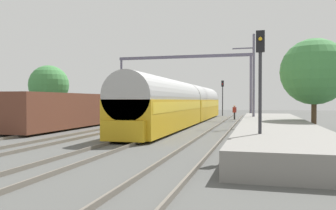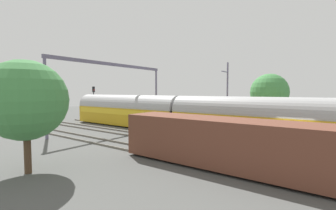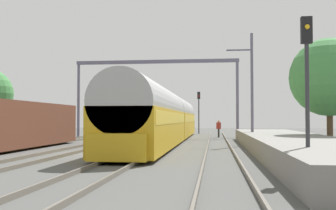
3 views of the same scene
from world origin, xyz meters
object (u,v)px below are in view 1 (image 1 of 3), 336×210
object	(u,v)px
freight_car	(65,111)
catenary_gantry	(183,71)
person_crossing	(234,111)
railway_signal_far	(223,93)
railway_signal_near	(260,76)
passenger_train	(186,104)

from	to	relation	value
freight_car	catenary_gantry	size ratio (longest dim) A/B	0.78
freight_car	person_crossing	distance (m)	20.61
person_crossing	railway_signal_far	size ratio (longest dim) A/B	0.33
freight_car	person_crossing	bearing A→B (deg)	52.72
freight_car	railway_signal_near	size ratio (longest dim) A/B	2.48
passenger_train	catenary_gantry	size ratio (longest dim) A/B	1.96
railway_signal_far	catenary_gantry	distance (m)	10.54
railway_signal_near	railway_signal_far	distance (m)	35.88
railway_signal_near	catenary_gantry	distance (m)	27.73
passenger_train	freight_car	distance (m)	11.94
person_crossing	railway_signal_near	bearing A→B (deg)	135.01
passenger_train	railway_signal_far	distance (m)	17.61
freight_car	person_crossing	world-z (taller)	freight_car
passenger_train	railway_signal_far	world-z (taller)	railway_signal_far
passenger_train	catenary_gantry	distance (m)	9.19
passenger_train	freight_car	size ratio (longest dim) A/B	2.53
passenger_train	railway_signal_near	xyz separation A→B (m)	(6.89, -18.08, 1.37)
person_crossing	railway_signal_far	xyz separation A→B (m)	(-2.33, 9.69, 2.30)
person_crossing	railway_signal_near	distance (m)	26.09
passenger_train	catenary_gantry	xyz separation A→B (m)	(-2.06, 8.04, 3.95)
passenger_train	railway_signal_near	world-z (taller)	railway_signal_near
passenger_train	railway_signal_near	bearing A→B (deg)	-69.14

